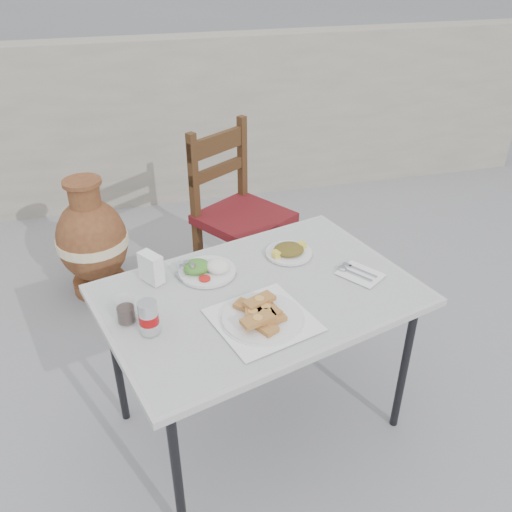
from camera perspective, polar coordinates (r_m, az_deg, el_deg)
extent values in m
plane|color=slate|center=(2.41, -2.12, -19.46)|extent=(80.00, 80.00, 0.00)
cylinder|color=black|center=(1.93, -8.30, -21.96)|extent=(0.03, 0.03, 0.66)
cylinder|color=black|center=(2.33, 15.31, -11.29)|extent=(0.03, 0.03, 0.66)
cylinder|color=black|center=(2.35, -14.48, -10.71)|extent=(0.03, 0.03, 0.66)
cylinder|color=black|center=(2.68, 6.10, -3.63)|extent=(0.03, 0.03, 0.66)
cube|color=white|center=(2.04, 0.37, -4.15)|extent=(1.32, 1.06, 0.03)
cube|color=white|center=(2.03, 0.37, -3.78)|extent=(1.27, 1.02, 0.00)
cube|color=white|center=(1.89, 0.69, -6.71)|extent=(0.40, 0.40, 0.00)
cylinder|color=silver|center=(1.88, 0.69, -6.51)|extent=(0.28, 0.28, 0.01)
cylinder|color=silver|center=(1.89, 0.69, -6.61)|extent=(0.29, 0.29, 0.01)
cylinder|color=silver|center=(2.14, -5.14, -1.63)|extent=(0.23, 0.23, 0.01)
ellipsoid|color=white|center=(2.12, -4.04, -1.08)|extent=(0.09, 0.09, 0.05)
ellipsoid|color=#387220|center=(2.13, -6.31, -1.13)|extent=(0.11, 0.10, 0.05)
cylinder|color=red|center=(2.08, -5.42, -2.38)|extent=(0.05, 0.05, 0.01)
cylinder|color=silver|center=(2.25, 3.47, 0.32)|extent=(0.19, 0.19, 0.01)
ellipsoid|color=#29701C|center=(2.24, 3.48, 0.71)|extent=(0.13, 0.12, 0.04)
cylinder|color=yellow|center=(2.20, 2.16, 0.18)|extent=(0.04, 0.04, 0.04)
cylinder|color=yellow|center=(2.27, 4.83, 1.15)|extent=(0.04, 0.04, 0.04)
cylinder|color=silver|center=(1.84, -11.23, -6.35)|extent=(0.07, 0.07, 0.12)
cylinder|color=#B40C10|center=(1.84, -11.22, -6.47)|extent=(0.07, 0.07, 0.03)
cylinder|color=#B6B6BD|center=(1.81, -11.42, -4.93)|extent=(0.06, 0.06, 0.00)
cylinder|color=white|center=(1.91, -13.58, -5.50)|extent=(0.07, 0.07, 0.10)
cylinder|color=black|center=(1.92, -13.51, -5.95)|extent=(0.06, 0.06, 0.06)
cube|color=white|center=(2.09, -10.98, -1.22)|extent=(0.09, 0.11, 0.12)
cube|color=#1758AE|center=(2.11, -10.33, -1.12)|extent=(0.04, 0.05, 0.07)
cube|color=#B6B6BD|center=(2.13, -7.22, -1.90)|extent=(0.10, 0.09, 0.01)
cylinder|color=white|center=(2.10, -7.77, -1.54)|extent=(0.02, 0.02, 0.05)
cylinder|color=white|center=(2.10, -6.65, -1.39)|extent=(0.02, 0.02, 0.05)
cylinder|color=#B6B6BD|center=(2.13, -7.33, -1.08)|extent=(0.02, 0.02, 0.04)
cube|color=white|center=(2.16, 10.92, -1.89)|extent=(0.20, 0.21, 0.00)
cube|color=#B6B6BD|center=(2.14, 10.68, -1.98)|extent=(0.08, 0.11, 0.00)
ellipsoid|color=#B6B6BD|center=(2.17, 9.07, -1.26)|extent=(0.03, 0.04, 0.01)
cube|color=#B6B6BD|center=(2.17, 11.18, -1.57)|extent=(0.08, 0.11, 0.00)
cube|color=#B6B6BD|center=(2.20, 9.58, -0.90)|extent=(0.04, 0.04, 0.00)
cube|color=#34200E|center=(2.89, -1.08, -2.95)|extent=(0.06, 0.06, 0.46)
cube|color=#34200E|center=(3.12, 3.58, -0.09)|extent=(0.06, 0.06, 0.46)
cube|color=#34200E|center=(3.11, -6.03, -0.32)|extent=(0.06, 0.06, 0.46)
cube|color=#34200E|center=(3.33, -1.34, 2.18)|extent=(0.06, 0.06, 0.46)
cube|color=maroon|center=(2.98, -1.27, 3.98)|extent=(0.60, 0.60, 0.05)
cube|color=#34200E|center=(2.88, -6.57, 7.91)|extent=(0.06, 0.06, 0.51)
cube|color=#34200E|center=(3.12, -1.45, 9.99)|extent=(0.06, 0.06, 0.51)
cube|color=#34200E|center=(2.94, -4.03, 11.76)|extent=(0.36, 0.25, 0.10)
cube|color=#34200E|center=(3.00, -3.92, 9.00)|extent=(0.36, 0.25, 0.06)
cylinder|color=brown|center=(3.36, -16.08, -2.74)|extent=(0.30, 0.30, 0.08)
ellipsoid|color=brown|center=(3.21, -16.85, 1.58)|extent=(0.40, 0.40, 0.50)
cylinder|color=beige|center=(3.21, -16.85, 1.58)|extent=(0.40, 0.40, 0.06)
cylinder|color=brown|center=(3.09, -17.63, 5.98)|extent=(0.17, 0.17, 0.15)
cylinder|color=brown|center=(3.06, -17.89, 7.41)|extent=(0.21, 0.21, 0.02)
cube|color=#A79B8B|center=(4.19, -9.98, 13.60)|extent=(6.00, 0.25, 1.20)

